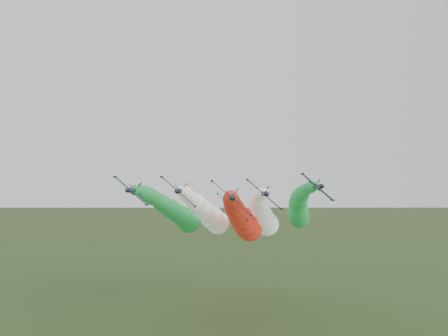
% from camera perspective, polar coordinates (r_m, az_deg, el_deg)
% --- Properties ---
extents(jet_lead, '(16.21, 77.80, 19.48)m').
position_cam_1_polar(jet_lead, '(132.78, 2.53, -6.81)').
color(jet_lead, black).
rests_on(jet_lead, ground).
extents(jet_inner_left, '(16.14, 77.73, 19.41)m').
position_cam_1_polar(jet_inner_left, '(145.32, -2.00, -6.10)').
color(jet_inner_left, black).
rests_on(jet_inner_left, ground).
extents(jet_inner_right, '(16.25, 77.84, 19.52)m').
position_cam_1_polar(jet_inner_right, '(145.90, 5.17, -6.26)').
color(jet_inner_right, black).
rests_on(jet_inner_right, ground).
extents(jet_outer_left, '(16.32, 77.91, 19.59)m').
position_cam_1_polar(jet_outer_left, '(150.35, -6.24, -5.86)').
color(jet_outer_left, black).
rests_on(jet_outer_left, ground).
extents(jet_outer_right, '(15.86, 77.45, 19.13)m').
position_cam_1_polar(jet_outer_right, '(156.97, 9.76, -5.34)').
color(jet_outer_right, black).
rests_on(jet_outer_right, ground).
extents(jet_trail, '(16.18, 77.77, 19.44)m').
position_cam_1_polar(jet_trail, '(158.10, 2.36, -7.13)').
color(jet_trail, black).
rests_on(jet_trail, ground).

